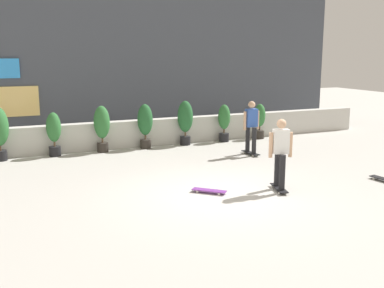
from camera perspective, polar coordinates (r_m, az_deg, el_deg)
name	(u,v)px	position (r m, az deg, el deg)	size (l,w,h in m)	color
ground_plane	(218,195)	(10.52, 3.26, -6.31)	(48.00, 48.00, 0.00)	#B2AFA8
planter_wall	(140,133)	(15.85, -6.47, 1.37)	(18.00, 0.40, 0.90)	beige
building_backdrop	(110,50)	(19.47, -10.20, 11.40)	(20.00, 2.08, 6.50)	#424751
potted_plant_1	(54,131)	(14.79, -16.78, 1.50)	(0.45, 0.45, 1.37)	black
potted_plant_2	(102,125)	(15.01, -11.13, 2.30)	(0.51, 0.51, 1.50)	#2D2823
potted_plant_3	(145,123)	(15.38, -5.84, 2.64)	(0.51, 0.51, 1.49)	#2D2823
potted_plant_4	(185,119)	(15.86, -0.84, 3.09)	(0.53, 0.53, 1.54)	black
potted_plant_5	(224,121)	(16.51, 4.01, 2.89)	(0.44, 0.44, 1.34)	black
potted_plant_6	(260,119)	(17.25, 8.40, 3.04)	(0.41, 0.41, 1.30)	#2D2823
skater_far_left	(280,151)	(10.75, 10.92, -0.91)	(0.54, 0.82, 1.70)	black
skater_by_wall_left	(251,125)	(14.41, 7.36, 2.32)	(0.56, 0.81, 1.70)	black
skateboard_near_camera	(209,190)	(10.61, 2.15, -5.79)	(0.72, 0.70, 0.08)	#72338C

